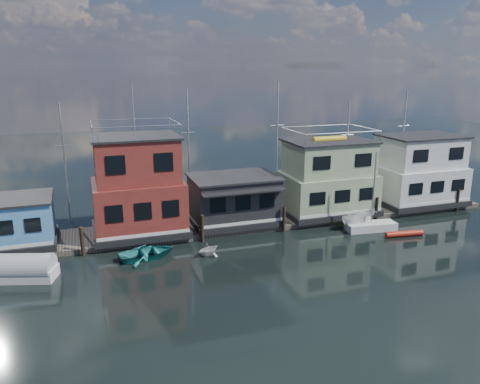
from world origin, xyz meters
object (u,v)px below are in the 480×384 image
object	(u,v)px
houseboat_blue	(10,222)
houseboat_red	(138,188)
houseboat_white	(419,171)
motorboat	(358,220)
red_kayak	(404,234)
houseboat_green	(328,179)
dinghy_white	(208,249)
houseboat_dark	(234,199)
dinghy_teal	(147,252)
day_sailer	(371,226)
tarp_runabout	(19,269)

from	to	relation	value
houseboat_blue	houseboat_red	size ratio (longest dim) A/B	0.54
houseboat_white	houseboat_red	bearing A→B (deg)	-180.00
houseboat_blue	houseboat_white	world-z (taller)	houseboat_white
motorboat	red_kayak	world-z (taller)	motorboat
houseboat_red	houseboat_green	bearing A→B (deg)	0.00
houseboat_red	houseboat_green	distance (m)	17.01
houseboat_green	dinghy_white	xyz separation A→B (m)	(-12.79, -5.64, -3.06)
houseboat_red	red_kayak	world-z (taller)	houseboat_red
houseboat_white	motorboat	xyz separation A→B (m)	(-9.03, -3.85, -2.86)
houseboat_dark	dinghy_white	size ratio (longest dim) A/B	3.96
houseboat_dark	dinghy_teal	xyz separation A→B (m)	(-8.08, -4.72, -1.99)
houseboat_dark	day_sailer	size ratio (longest dim) A/B	1.10
day_sailer	dinghy_white	world-z (taller)	day_sailer
tarp_runabout	red_kayak	world-z (taller)	tarp_runabout
tarp_runabout	dinghy_white	bearing A→B (deg)	16.83
houseboat_dark	houseboat_white	xyz separation A→B (m)	(19.00, 0.02, 1.12)
tarp_runabout	motorboat	bearing A→B (deg)	20.80
red_kayak	dinghy_white	bearing A→B (deg)	-177.37
houseboat_blue	houseboat_dark	xyz separation A→B (m)	(17.50, -0.02, 0.21)
houseboat_red	tarp_runabout	size ratio (longest dim) A/B	2.43
houseboat_dark	dinghy_teal	world-z (taller)	houseboat_dark
motorboat	day_sailer	bearing A→B (deg)	-155.86
houseboat_white	tarp_runabout	xyz separation A→B (m)	(-35.45, -5.61, -2.85)
houseboat_red	dinghy_white	bearing A→B (deg)	-53.27
houseboat_red	day_sailer	world-z (taller)	houseboat_red
houseboat_dark	houseboat_green	size ratio (longest dim) A/B	0.88
motorboat	houseboat_dark	bearing A→B (deg)	56.45
houseboat_red	motorboat	bearing A→B (deg)	-12.10
motorboat	red_kayak	size ratio (longest dim) A/B	1.09
houseboat_blue	houseboat_green	bearing A→B (deg)	0.00
houseboat_red	red_kayak	xyz separation A→B (m)	(20.37, -6.96, -3.87)
houseboat_blue	dinghy_teal	size ratio (longest dim) A/B	1.56
houseboat_red	tarp_runabout	distance (m)	10.70
day_sailer	dinghy_teal	distance (m)	18.74
houseboat_green	dinghy_teal	distance (m)	18.00
houseboat_white	red_kayak	bearing A→B (deg)	-133.60
houseboat_dark	dinghy_white	xyz separation A→B (m)	(-3.79, -5.62, -1.92)
dinghy_teal	tarp_runabout	bearing A→B (deg)	85.96
houseboat_blue	day_sailer	world-z (taller)	day_sailer
tarp_runabout	red_kayak	bearing A→B (deg)	14.31
houseboat_red	red_kayak	distance (m)	21.87
houseboat_green	day_sailer	world-z (taller)	houseboat_green
dinghy_teal	motorboat	bearing A→B (deg)	-97.17
houseboat_red	day_sailer	bearing A→B (deg)	-14.38
houseboat_red	houseboat_white	xyz separation A→B (m)	(27.00, 0.00, -0.57)
day_sailer	dinghy_teal	world-z (taller)	day_sailer
tarp_runabout	day_sailer	bearing A→B (deg)	18.73
motorboat	dinghy_teal	world-z (taller)	motorboat
day_sailer	red_kayak	size ratio (longest dim) A/B	2.08
houseboat_dark	motorboat	distance (m)	10.82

